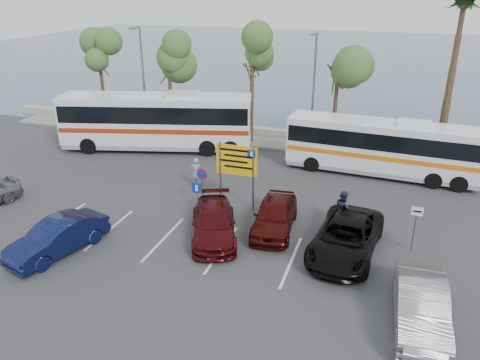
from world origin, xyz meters
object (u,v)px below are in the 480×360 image
(street_lamp_left, at_px, (143,75))
(car_red, at_px, (275,215))
(street_lamp_right, at_px, (313,86))
(pedestrian_near, at_px, (197,173))
(direction_sign, at_px, (237,165))
(car_blue, at_px, (58,237))
(car_maroon, at_px, (214,223))
(suv_black, at_px, (346,238))
(coach_bus_left, at_px, (157,123))
(pedestrian_far, at_px, (343,208))
(car_silver_b, at_px, (421,305))
(coach_bus_right, at_px, (381,149))

(street_lamp_left, relative_size, car_red, 1.74)
(street_lamp_right, distance_m, pedestrian_near, 10.57)
(direction_sign, relative_size, car_blue, 0.78)
(car_maroon, bearing_deg, pedestrian_near, 98.66)
(car_blue, distance_m, suv_black, 12.67)
(coach_bus_left, relative_size, suv_black, 2.39)
(street_lamp_left, bearing_deg, pedestrian_near, -47.03)
(car_maroon, xyz_separation_m, pedestrian_far, (5.59, 3.02, 0.21))
(direction_sign, height_order, car_blue, direction_sign)
(street_lamp_right, distance_m, car_silver_b, 18.79)
(direction_sign, distance_m, pedestrian_far, 5.75)
(coach_bus_left, bearing_deg, car_maroon, -51.52)
(street_lamp_right, bearing_deg, car_maroon, -98.55)
(car_maroon, relative_size, car_silver_b, 1.03)
(street_lamp_left, height_order, coach_bus_right, street_lamp_left)
(coach_bus_left, distance_m, car_blue, 14.25)
(suv_black, height_order, pedestrian_near, pedestrian_near)
(car_red, height_order, suv_black, suv_black)
(car_maroon, distance_m, pedestrian_far, 6.36)
(coach_bus_left, height_order, car_maroon, coach_bus_left)
(car_silver_b, xyz_separation_m, pedestrian_near, (-12.06, 8.50, 0.13))
(car_blue, height_order, suv_black, suv_black)
(car_maroon, bearing_deg, car_blue, -172.40)
(direction_sign, xyz_separation_m, suv_black, (6.00, -2.79, -1.65))
(street_lamp_right, bearing_deg, direction_sign, -100.94)
(street_lamp_left, distance_m, coach_bus_left, 4.79)
(coach_bus_right, xyz_separation_m, car_blue, (-12.94, -14.00, -0.89))
(coach_bus_right, height_order, pedestrian_near, coach_bus_right)
(street_lamp_left, height_order, car_red, street_lamp_left)
(car_maroon, height_order, suv_black, suv_black)
(street_lamp_right, relative_size, car_maroon, 1.62)
(direction_sign, height_order, pedestrian_near, direction_sign)
(car_blue, height_order, pedestrian_far, pedestrian_far)
(car_silver_b, bearing_deg, direction_sign, 140.64)
(coach_bus_left, xyz_separation_m, pedestrian_far, (13.98, -7.53, -0.99))
(street_lamp_right, height_order, direction_sign, street_lamp_right)
(direction_sign, xyz_separation_m, pedestrian_far, (5.55, -0.23, -1.50))
(suv_black, distance_m, pedestrian_near, 10.16)
(street_lamp_right, relative_size, coach_bus_right, 0.69)
(car_maroon, distance_m, car_red, 2.98)
(coach_bus_right, bearing_deg, street_lamp_right, 148.31)
(street_lamp_left, distance_m, pedestrian_far, 19.97)
(street_lamp_left, xyz_separation_m, car_blue, (4.95, -17.02, -3.84))
(pedestrian_far, bearing_deg, car_red, 87.23)
(car_maroon, bearing_deg, direction_sign, 66.98)
(coach_bus_right, xyz_separation_m, car_red, (-4.39, -9.00, -0.86))
(coach_bus_right, relative_size, car_silver_b, 2.40)
(car_blue, xyz_separation_m, pedestrian_far, (11.60, 6.47, 0.17))
(coach_bus_right, bearing_deg, coach_bus_left, 180.00)
(street_lamp_right, height_order, car_blue, street_lamp_right)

